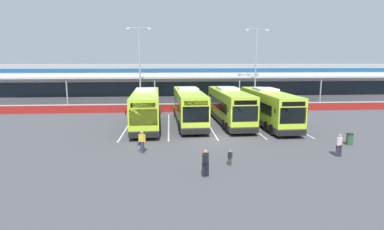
{
  "coord_description": "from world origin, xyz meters",
  "views": [
    {
      "loc": [
        -4.04,
        -25.49,
        6.69
      ],
      "look_at": [
        -1.98,
        3.0,
        1.6
      ],
      "focal_mm": 28.88,
      "sensor_mm": 36.0,
      "label": 1
    }
  ],
  "objects": [
    {
      "name": "coach_bus_left_centre",
      "position": [
        -2.04,
        6.68,
        1.79
      ],
      "size": [
        3.26,
        12.24,
        3.78
      ],
      "color": "#B7DB2D",
      "rests_on": "ground"
    },
    {
      "name": "litter_bin",
      "position": [
        10.26,
        -2.53,
        0.47
      ],
      "size": [
        0.54,
        0.54,
        0.93
      ],
      "color": "#2D5133",
      "rests_on": "ground"
    },
    {
      "name": "coach_bus_right_centre",
      "position": [
        6.11,
        5.53,
        1.79
      ],
      "size": [
        3.26,
        12.24,
        3.78
      ],
      "color": "#B7DB2D",
      "rests_on": "ground"
    },
    {
      "name": "red_barrier_wall",
      "position": [
        0.0,
        14.5,
        0.56
      ],
      "size": [
        60.0,
        0.4,
        1.1
      ],
      "color": "maroon",
      "rests_on": "ground"
    },
    {
      "name": "pedestrian_near_bin",
      "position": [
        -2.03,
        -8.49,
        0.87
      ],
      "size": [
        0.43,
        0.46,
        1.62
      ],
      "color": "black",
      "rests_on": "ground"
    },
    {
      "name": "pedestrian_child",
      "position": [
        -0.24,
        -6.71,
        0.54
      ],
      "size": [
        0.33,
        0.2,
        1.0
      ],
      "color": "#4C4238",
      "rests_on": "ground"
    },
    {
      "name": "lamp_post_west",
      "position": [
        -8.02,
        16.7,
        6.29
      ],
      "size": [
        3.24,
        0.28,
        11.0
      ],
      "color": "#9E9EA3",
      "rests_on": "ground"
    },
    {
      "name": "bay_stripe_west",
      "position": [
        -4.2,
        6.0,
        0.0
      ],
      "size": [
        0.14,
        13.0,
        0.01
      ],
      "primitive_type": "cube",
      "color": "silver",
      "rests_on": "ground"
    },
    {
      "name": "coach_bus_centre",
      "position": [
        2.28,
        6.65,
        1.79
      ],
      "size": [
        3.26,
        12.24,
        3.78
      ],
      "color": "#B7DB2D",
      "rests_on": "ground"
    },
    {
      "name": "pedestrian_in_dark_coat",
      "position": [
        7.77,
        -5.39,
        0.87
      ],
      "size": [
        0.49,
        0.39,
        1.62
      ],
      "color": "#33333D",
      "rests_on": "ground"
    },
    {
      "name": "ground_plane",
      "position": [
        0.0,
        0.0,
        0.0
      ],
      "size": [
        200.0,
        200.0,
        0.0
      ],
      "primitive_type": "plane",
      "color": "#4C4C51"
    },
    {
      "name": "lamp_post_centre",
      "position": [
        7.97,
        17.3,
        6.29
      ],
      "size": [
        3.24,
        0.28,
        11.0
      ],
      "color": "#9E9EA3",
      "rests_on": "ground"
    },
    {
      "name": "bay_stripe_centre",
      "position": [
        4.2,
        6.0,
        0.0
      ],
      "size": [
        0.14,
        13.0,
        0.01
      ],
      "primitive_type": "cube",
      "color": "silver",
      "rests_on": "ground"
    },
    {
      "name": "pedestrian_with_handbag",
      "position": [
        -6.12,
        -3.48,
        0.86
      ],
      "size": [
        0.63,
        0.49,
        1.62
      ],
      "color": "#33333D",
      "rests_on": "ground"
    },
    {
      "name": "bay_stripe_far_west",
      "position": [
        -8.4,
        6.0,
        0.0
      ],
      "size": [
        0.14,
        13.0,
        0.01
      ],
      "primitive_type": "cube",
      "color": "silver",
      "rests_on": "ground"
    },
    {
      "name": "bay_stripe_mid_west",
      "position": [
        0.0,
        6.0,
        0.0
      ],
      "size": [
        0.14,
        13.0,
        0.01
      ],
      "primitive_type": "cube",
      "color": "silver",
      "rests_on": "ground"
    },
    {
      "name": "coach_bus_leftmost",
      "position": [
        -6.47,
        5.69,
        1.79
      ],
      "size": [
        3.26,
        12.24,
        3.78
      ],
      "color": "#B7DB2D",
      "rests_on": "ground"
    },
    {
      "name": "terminal_building",
      "position": [
        -0.0,
        26.91,
        3.01
      ],
      "size": [
        70.0,
        13.0,
        6.0
      ],
      "color": "silver",
      "rests_on": "ground"
    },
    {
      "name": "bay_stripe_mid_east",
      "position": [
        8.4,
        6.0,
        0.0
      ],
      "size": [
        0.14,
        13.0,
        0.01
      ],
      "primitive_type": "cube",
      "color": "silver",
      "rests_on": "ground"
    }
  ]
}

